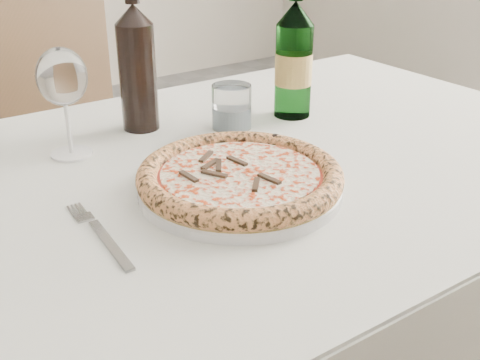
{
  "coord_description": "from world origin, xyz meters",
  "views": [
    {
      "loc": [
        -0.49,
        -0.67,
        1.15
      ],
      "look_at": [
        -0.03,
        -0.03,
        0.78
      ],
      "focal_mm": 45.0,
      "sensor_mm": 36.0,
      "label": 1
    }
  ],
  "objects_px": {
    "wine_bottle": "(137,66)",
    "plate": "(240,187)",
    "pizza": "(240,176)",
    "chair_far": "(76,150)",
    "wine_glass": "(62,79)",
    "tumbler": "(232,110)",
    "dining_table": "(205,218)",
    "beer_bottle": "(294,60)"
  },
  "relations": [
    {
      "from": "wine_bottle",
      "to": "plate",
      "type": "bearing_deg",
      "value": -90.76
    },
    {
      "from": "pizza",
      "to": "wine_bottle",
      "type": "bearing_deg",
      "value": 89.24
    },
    {
      "from": "wine_bottle",
      "to": "chair_far",
      "type": "bearing_deg",
      "value": 85.65
    },
    {
      "from": "chair_far",
      "to": "wine_glass",
      "type": "relative_size",
      "value": 5.12
    },
    {
      "from": "chair_far",
      "to": "plate",
      "type": "distance_m",
      "value": 0.86
    },
    {
      "from": "pizza",
      "to": "tumbler",
      "type": "bearing_deg",
      "value": 58.12
    },
    {
      "from": "dining_table",
      "to": "chair_far",
      "type": "bearing_deg",
      "value": 86.66
    },
    {
      "from": "dining_table",
      "to": "tumbler",
      "type": "xyz_separation_m",
      "value": [
        0.14,
        0.13,
        0.12
      ]
    },
    {
      "from": "dining_table",
      "to": "wine_bottle",
      "type": "xyz_separation_m",
      "value": [
        0.0,
        0.23,
        0.21
      ]
    },
    {
      "from": "pizza",
      "to": "beer_bottle",
      "type": "height_order",
      "value": "beer_bottle"
    },
    {
      "from": "plate",
      "to": "wine_bottle",
      "type": "relative_size",
      "value": 1.09
    },
    {
      "from": "dining_table",
      "to": "wine_glass",
      "type": "height_order",
      "value": "wine_glass"
    },
    {
      "from": "chair_far",
      "to": "wine_glass",
      "type": "distance_m",
      "value": 0.68
    },
    {
      "from": "pizza",
      "to": "wine_glass",
      "type": "height_order",
      "value": "wine_glass"
    },
    {
      "from": "dining_table",
      "to": "chair_far",
      "type": "relative_size",
      "value": 1.57
    },
    {
      "from": "plate",
      "to": "wine_glass",
      "type": "xyz_separation_m",
      "value": [
        -0.15,
        0.28,
        0.12
      ]
    },
    {
      "from": "plate",
      "to": "tumbler",
      "type": "relative_size",
      "value": 3.64
    },
    {
      "from": "beer_bottle",
      "to": "wine_bottle",
      "type": "bearing_deg",
      "value": 159.01
    },
    {
      "from": "pizza",
      "to": "chair_far",
      "type": "bearing_deg",
      "value": 87.07
    },
    {
      "from": "tumbler",
      "to": "pizza",
      "type": "bearing_deg",
      "value": -121.88
    },
    {
      "from": "beer_bottle",
      "to": "chair_far",
      "type": "bearing_deg",
      "value": 111.5
    },
    {
      "from": "chair_far",
      "to": "pizza",
      "type": "height_order",
      "value": "chair_far"
    },
    {
      "from": "pizza",
      "to": "beer_bottle",
      "type": "xyz_separation_m",
      "value": [
        0.28,
        0.22,
        0.08
      ]
    },
    {
      "from": "dining_table",
      "to": "plate",
      "type": "height_order",
      "value": "plate"
    },
    {
      "from": "plate",
      "to": "beer_bottle",
      "type": "bearing_deg",
      "value": 38.15
    },
    {
      "from": "dining_table",
      "to": "beer_bottle",
      "type": "distance_m",
      "value": 0.36
    },
    {
      "from": "dining_table",
      "to": "tumbler",
      "type": "bearing_deg",
      "value": 42.29
    },
    {
      "from": "tumbler",
      "to": "wine_bottle",
      "type": "xyz_separation_m",
      "value": [
        -0.14,
        0.1,
        0.08
      ]
    },
    {
      "from": "wine_glass",
      "to": "wine_bottle",
      "type": "height_order",
      "value": "wine_bottle"
    },
    {
      "from": "wine_glass",
      "to": "pizza",
      "type": "bearing_deg",
      "value": -61.7
    },
    {
      "from": "pizza",
      "to": "wine_bottle",
      "type": "relative_size",
      "value": 1.09
    },
    {
      "from": "tumbler",
      "to": "wine_bottle",
      "type": "bearing_deg",
      "value": 145.24
    },
    {
      "from": "dining_table",
      "to": "pizza",
      "type": "relative_size",
      "value": 4.85
    },
    {
      "from": "wine_bottle",
      "to": "dining_table",
      "type": "bearing_deg",
      "value": -91.09
    },
    {
      "from": "wine_glass",
      "to": "beer_bottle",
      "type": "relative_size",
      "value": 0.66
    },
    {
      "from": "plate",
      "to": "pizza",
      "type": "xyz_separation_m",
      "value": [
        -0.0,
        -0.0,
        0.02
      ]
    },
    {
      "from": "pizza",
      "to": "wine_bottle",
      "type": "distance_m",
      "value": 0.34
    },
    {
      "from": "plate",
      "to": "wine_glass",
      "type": "relative_size",
      "value": 1.64
    },
    {
      "from": "plate",
      "to": "dining_table",
      "type": "bearing_deg",
      "value": 90.0
    },
    {
      "from": "chair_far",
      "to": "wine_bottle",
      "type": "bearing_deg",
      "value": -94.35
    },
    {
      "from": "dining_table",
      "to": "wine_bottle",
      "type": "bearing_deg",
      "value": 88.91
    },
    {
      "from": "chair_far",
      "to": "tumbler",
      "type": "bearing_deg",
      "value": -80.39
    }
  ]
}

